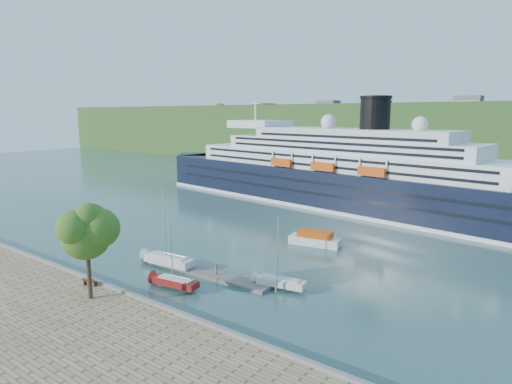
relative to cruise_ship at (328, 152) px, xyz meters
name	(u,v)px	position (x,y,z in m)	size (l,w,h in m)	color
ground	(111,295)	(3.14, -59.07, -11.89)	(400.00, 400.00, 0.00)	#2B4D4A
far_hillside	(439,136)	(3.14, 85.93, 0.11)	(400.00, 50.00, 24.00)	#2D5220
quay_coping	(109,286)	(3.14, -59.27, -10.74)	(220.00, 0.50, 0.30)	slate
cruise_ship	(328,152)	(0.00, 0.00, 0.00)	(105.91, 15.42, 23.78)	black
park_bench	(90,281)	(1.08, -60.27, -10.38)	(1.61, 0.66, 1.03)	#4C2815
promenade_tree	(87,247)	(4.10, -62.19, -5.29)	(6.77, 6.77, 11.21)	#36631A
floating_pontoon	(203,272)	(7.09, -48.21, -11.67)	(19.82, 2.42, 0.44)	slate
sailboat_white_near	(168,230)	(1.98, -49.25, -6.76)	(7.95, 2.21, 10.26)	silver
sailboat_red	(175,256)	(7.85, -53.60, -7.86)	(6.24, 1.73, 8.06)	maroon
sailboat_white_far	(282,255)	(17.80, -46.39, -7.78)	(6.36, 1.77, 8.22)	silver
tender_launch	(315,238)	(12.72, -28.83, -10.79)	(8.00, 2.74, 2.21)	#CF470C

